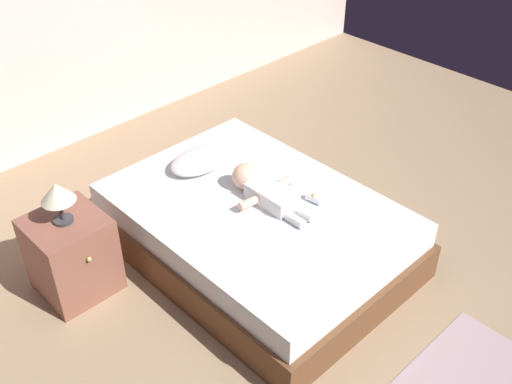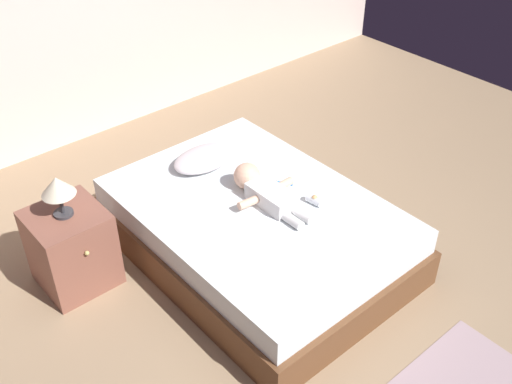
{
  "view_description": "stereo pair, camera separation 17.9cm",
  "coord_description": "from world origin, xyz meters",
  "px_view_note": "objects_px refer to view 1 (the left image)",
  "views": [
    {
      "loc": [
        -2.01,
        -1.68,
        2.93
      ],
      "look_at": [
        0.25,
        0.67,
        0.55
      ],
      "focal_mm": 42.44,
      "sensor_mm": 36.0,
      "label": 1
    },
    {
      "loc": [
        -1.88,
        -1.8,
        2.93
      ],
      "look_at": [
        0.25,
        0.67,
        0.55
      ],
      "focal_mm": 42.44,
      "sensor_mm": 36.0,
      "label": 2
    }
  ],
  "objects_px": {
    "bed": "(256,230)",
    "toothbrush": "(281,182)",
    "baby": "(263,189)",
    "baby_bottle": "(314,198)",
    "lamp": "(57,194)",
    "nightstand": "(72,255)",
    "pillow": "(201,160)"
  },
  "relations": [
    {
      "from": "bed",
      "to": "baby_bottle",
      "type": "distance_m",
      "value": 0.47
    },
    {
      "from": "nightstand",
      "to": "baby_bottle",
      "type": "distance_m",
      "value": 1.64
    },
    {
      "from": "baby",
      "to": "nightstand",
      "type": "bearing_deg",
      "value": 153.78
    },
    {
      "from": "pillow",
      "to": "baby_bottle",
      "type": "xyz_separation_m",
      "value": [
        0.27,
        -0.87,
        -0.02
      ]
    },
    {
      "from": "lamp",
      "to": "baby_bottle",
      "type": "relative_size",
      "value": 2.37
    },
    {
      "from": "toothbrush",
      "to": "baby_bottle",
      "type": "relative_size",
      "value": 1.04
    },
    {
      "from": "baby",
      "to": "nightstand",
      "type": "relative_size",
      "value": 1.22
    },
    {
      "from": "pillow",
      "to": "nightstand",
      "type": "bearing_deg",
      "value": -179.01
    },
    {
      "from": "toothbrush",
      "to": "baby_bottle",
      "type": "bearing_deg",
      "value": -89.8
    },
    {
      "from": "pillow",
      "to": "nightstand",
      "type": "relative_size",
      "value": 0.89
    },
    {
      "from": "toothbrush",
      "to": "lamp",
      "type": "xyz_separation_m",
      "value": [
        -1.39,
        0.54,
        0.32
      ]
    },
    {
      "from": "baby",
      "to": "baby_bottle",
      "type": "xyz_separation_m",
      "value": [
        0.22,
        -0.28,
        -0.04
      ]
    },
    {
      "from": "baby",
      "to": "toothbrush",
      "type": "relative_size",
      "value": 5.45
    },
    {
      "from": "nightstand",
      "to": "toothbrush",
      "type": "bearing_deg",
      "value": -21.25
    },
    {
      "from": "bed",
      "to": "lamp",
      "type": "relative_size",
      "value": 7.19
    },
    {
      "from": "bed",
      "to": "toothbrush",
      "type": "height_order",
      "value": "toothbrush"
    },
    {
      "from": "baby_bottle",
      "to": "pillow",
      "type": "bearing_deg",
      "value": 107.28
    },
    {
      "from": "toothbrush",
      "to": "nightstand",
      "type": "xyz_separation_m",
      "value": [
        -1.39,
        0.54,
        -0.18
      ]
    },
    {
      "from": "nightstand",
      "to": "baby_bottle",
      "type": "bearing_deg",
      "value": -31.52
    },
    {
      "from": "baby",
      "to": "baby_bottle",
      "type": "relative_size",
      "value": 5.69
    },
    {
      "from": "nightstand",
      "to": "bed",
      "type": "bearing_deg",
      "value": -28.68
    },
    {
      "from": "toothbrush",
      "to": "baby_bottle",
      "type": "height_order",
      "value": "baby_bottle"
    },
    {
      "from": "pillow",
      "to": "baby",
      "type": "bearing_deg",
      "value": -85.0
    },
    {
      "from": "bed",
      "to": "nightstand",
      "type": "xyz_separation_m",
      "value": [
        -1.09,
        0.6,
        0.06
      ]
    },
    {
      "from": "pillow",
      "to": "toothbrush",
      "type": "height_order",
      "value": "pillow"
    },
    {
      "from": "bed",
      "to": "baby",
      "type": "relative_size",
      "value": 2.99
    },
    {
      "from": "baby",
      "to": "toothbrush",
      "type": "distance_m",
      "value": 0.23
    },
    {
      "from": "lamp",
      "to": "baby_bottle",
      "type": "xyz_separation_m",
      "value": [
        1.39,
        -0.85,
        -0.29
      ]
    },
    {
      "from": "toothbrush",
      "to": "baby_bottle",
      "type": "distance_m",
      "value": 0.31
    },
    {
      "from": "nightstand",
      "to": "lamp",
      "type": "height_order",
      "value": "lamp"
    },
    {
      "from": "toothbrush",
      "to": "nightstand",
      "type": "relative_size",
      "value": 0.22
    },
    {
      "from": "bed",
      "to": "toothbrush",
      "type": "xyz_separation_m",
      "value": [
        0.3,
        0.06,
        0.24
      ]
    }
  ]
}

